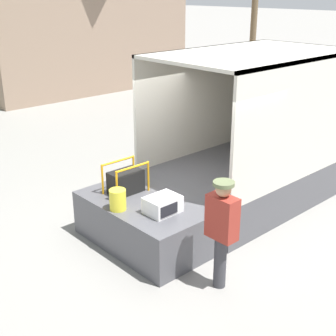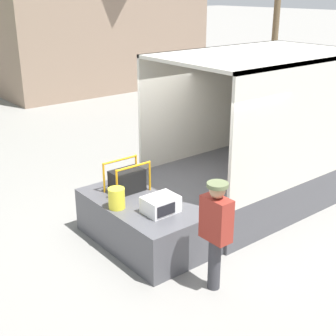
# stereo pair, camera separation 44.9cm
# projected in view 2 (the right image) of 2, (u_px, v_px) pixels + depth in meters

# --- Properties ---
(ground_plane) EXTENTS (160.00, 160.00, 0.00)m
(ground_plane) POSITION_uv_depth(u_px,v_px,m) (179.00, 228.00, 8.40)
(ground_plane) COLOR gray
(box_truck) EXTENTS (6.18, 2.38, 2.94)m
(box_truck) POSITION_uv_depth(u_px,v_px,m) (310.00, 135.00, 10.21)
(box_truck) COLOR #B2B2B7
(box_truck) RESTS_ON ground
(tailgate_deck) EXTENTS (1.43, 2.26, 0.77)m
(tailgate_deck) POSITION_uv_depth(u_px,v_px,m) (147.00, 221.00, 7.84)
(tailgate_deck) COLOR #4C4C51
(tailgate_deck) RESTS_ON ground
(microwave) EXTENTS (0.53, 0.42, 0.26)m
(microwave) POSITION_uv_depth(u_px,v_px,m) (161.00, 205.00, 7.23)
(microwave) COLOR white
(microwave) RESTS_ON tailgate_deck
(portable_generator) EXTENTS (0.70, 0.44, 0.53)m
(portable_generator) POSITION_uv_depth(u_px,v_px,m) (128.00, 180.00, 7.98)
(portable_generator) COLOR black
(portable_generator) RESTS_ON tailgate_deck
(orange_bucket) EXTENTS (0.26, 0.26, 0.33)m
(orange_bucket) POSITION_uv_depth(u_px,v_px,m) (117.00, 198.00, 7.36)
(orange_bucket) COLOR yellow
(orange_bucket) RESTS_ON tailgate_deck
(worker_person) EXTENTS (0.29, 0.44, 1.64)m
(worker_person) POSITION_uv_depth(u_px,v_px,m) (216.00, 226.00, 6.38)
(worker_person) COLOR #38383D
(worker_person) RESTS_ON ground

